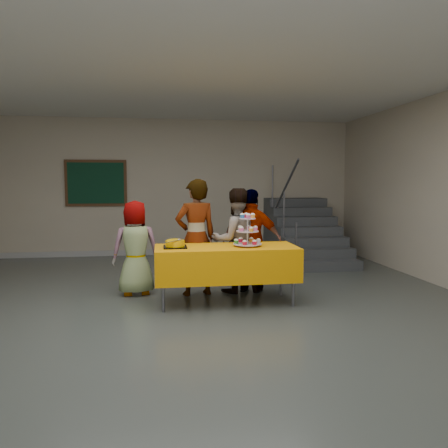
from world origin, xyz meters
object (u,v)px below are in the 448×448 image
(schoolchild_a, at_px, (136,248))
(schoolchild_d, at_px, (252,241))
(schoolchild_b, at_px, (196,237))
(bear_cake, at_px, (175,243))
(cupcake_stand, at_px, (247,233))
(noticeboard, at_px, (96,183))
(schoolchild_c, at_px, (236,240))
(bake_table, at_px, (226,262))
(staircase, at_px, (302,235))

(schoolchild_a, xyz_separation_m, schoolchild_d, (1.69, -0.08, 0.08))
(schoolchild_b, bearing_deg, bear_cake, 45.25)
(cupcake_stand, bearing_deg, noticeboard, 121.36)
(schoolchild_b, relative_size, schoolchild_c, 1.09)
(schoolchild_b, bearing_deg, bake_table, 111.85)
(schoolchild_d, height_order, noticeboard, noticeboard)
(bear_cake, bearing_deg, bake_table, 0.68)
(bear_cake, relative_size, schoolchild_a, 0.26)
(bear_cake, bearing_deg, schoolchild_a, 129.41)
(bake_table, relative_size, schoolchild_a, 1.38)
(cupcake_stand, bearing_deg, bake_table, 175.75)
(schoolchild_d, distance_m, staircase, 3.17)
(bear_cake, height_order, schoolchild_a, schoolchild_a)
(schoolchild_a, bearing_deg, schoolchild_b, 162.76)
(schoolchild_a, height_order, schoolchild_d, schoolchild_d)
(schoolchild_b, bearing_deg, noticeboard, -75.96)
(schoolchild_d, bearing_deg, schoolchild_a, 21.54)
(bear_cake, xyz_separation_m, staircase, (2.82, 3.26, -0.34))
(cupcake_stand, relative_size, schoolchild_c, 0.29)
(bake_table, xyz_separation_m, schoolchild_b, (-0.36, 0.51, 0.28))
(cupcake_stand, distance_m, schoolchild_c, 0.64)
(schoolchild_a, distance_m, schoolchild_b, 0.88)
(cupcake_stand, distance_m, staircase, 3.79)
(bake_table, distance_m, noticeboard, 4.77)
(staircase, bearing_deg, bear_cake, -130.91)
(bear_cake, distance_m, schoolchild_d, 1.29)
(cupcake_stand, distance_m, schoolchild_b, 0.84)
(staircase, bearing_deg, schoolchild_d, -122.05)
(schoolchild_a, bearing_deg, bear_cake, 121.57)
(cupcake_stand, xyz_separation_m, noticeboard, (-2.50, 4.11, 0.65))
(bear_cake, bearing_deg, staircase, 49.09)
(schoolchild_b, xyz_separation_m, noticeboard, (-1.86, 3.58, 0.77))
(cupcake_stand, xyz_separation_m, schoolchild_a, (-1.50, 0.67, -0.27))
(schoolchild_a, bearing_deg, staircase, -150.16)
(bear_cake, relative_size, staircase, 0.15)
(bear_cake, distance_m, schoolchild_a, 0.87)
(staircase, bearing_deg, schoolchild_c, -125.80)
(schoolchild_d, xyz_separation_m, noticeboard, (-2.69, 3.52, 0.84))
(cupcake_stand, bearing_deg, schoolchild_b, 140.48)
(schoolchild_d, relative_size, noticeboard, 1.17)
(schoolchild_a, xyz_separation_m, staircase, (3.37, 2.60, -0.19))
(bear_cake, xyz_separation_m, schoolchild_c, (0.91, 0.60, -0.06))
(schoolchild_c, distance_m, staircase, 3.29)
(schoolchild_a, distance_m, staircase, 4.26)
(schoolchild_b, relative_size, schoolchild_d, 1.09)
(schoolchild_a, relative_size, schoolchild_d, 0.90)
(staircase, bearing_deg, bake_table, -123.46)
(schoolchild_b, bearing_deg, cupcake_stand, 127.05)
(schoolchild_c, relative_size, staircase, 0.64)
(cupcake_stand, relative_size, staircase, 0.19)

